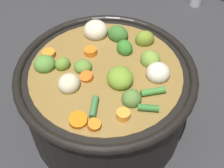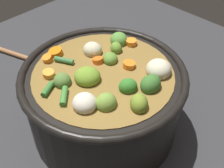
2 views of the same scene
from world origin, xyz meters
TOP-DOWN VIEW (x-y plane):
  - ground_plane at (0.00, 0.00)m, footprint 1.10×1.10m
  - cooking_pot at (-0.00, 0.00)m, footprint 0.31×0.31m

SIDE VIEW (x-z plane):
  - ground_plane at x=0.00m, z-range 0.00..0.00m
  - cooking_pot at x=0.00m, z-range -0.01..0.17m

